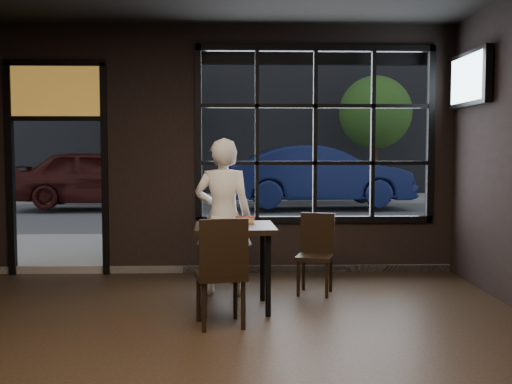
{
  "coord_description": "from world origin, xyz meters",
  "views": [
    {
      "loc": [
        0.21,
        -4.22,
        1.6
      ],
      "look_at": [
        0.4,
        2.2,
        1.15
      ],
      "focal_mm": 42.0,
      "sensor_mm": 36.0,
      "label": 1
    }
  ],
  "objects_px": {
    "cafe_table": "(235,267)",
    "man": "(223,217)",
    "chair_near": "(220,271)",
    "navy_car": "(319,176)"
  },
  "relations": [
    {
      "from": "chair_near",
      "to": "man",
      "type": "bearing_deg",
      "value": -101.65
    },
    {
      "from": "cafe_table",
      "to": "chair_near",
      "type": "height_order",
      "value": "chair_near"
    },
    {
      "from": "man",
      "to": "navy_car",
      "type": "bearing_deg",
      "value": -98.59
    },
    {
      "from": "navy_car",
      "to": "cafe_table",
      "type": "bearing_deg",
      "value": 162.6
    },
    {
      "from": "man",
      "to": "navy_car",
      "type": "relative_size",
      "value": 0.35
    },
    {
      "from": "navy_car",
      "to": "chair_near",
      "type": "bearing_deg",
      "value": 162.58
    },
    {
      "from": "cafe_table",
      "to": "chair_near",
      "type": "distance_m",
      "value": 0.59
    },
    {
      "from": "cafe_table",
      "to": "man",
      "type": "distance_m",
      "value": 0.77
    },
    {
      "from": "cafe_table",
      "to": "chair_near",
      "type": "xyz_separation_m",
      "value": [
        -0.13,
        -0.57,
        0.07
      ]
    },
    {
      "from": "cafe_table",
      "to": "man",
      "type": "bearing_deg",
      "value": 99.32
    }
  ]
}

